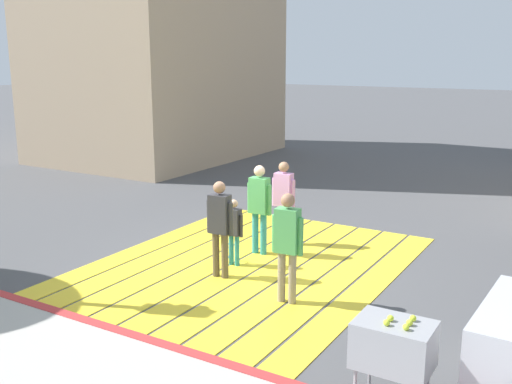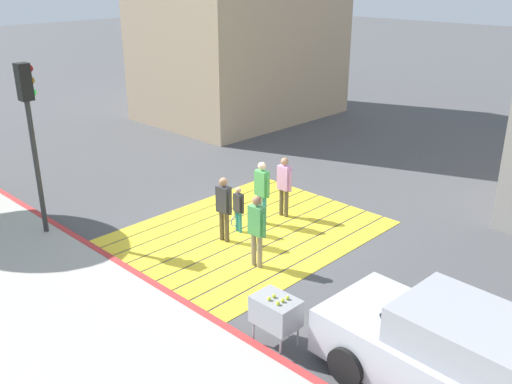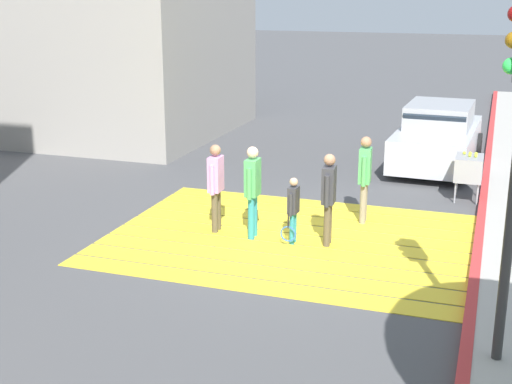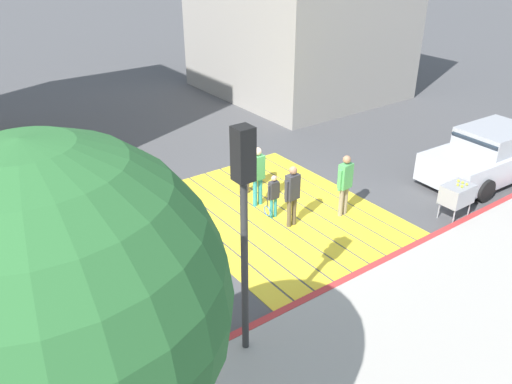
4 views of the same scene
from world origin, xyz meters
The scene contains 12 objects.
ground_plane centered at (0.00, 0.00, 0.00)m, with size 120.00×120.00×0.00m, color #4C4C4F.
crosswalk_stripes centered at (0.00, 0.00, 0.01)m, with size 6.40×4.90×0.01m.
sidewalk_west centered at (-5.60, 0.00, 0.06)m, with size 4.80×40.00×0.12m, color #ADA8A0.
curb_painted centered at (-3.25, 0.00, 0.07)m, with size 0.16×40.00×0.13m, color #BC3333.
car_parked_near_curb centered at (-2.00, -6.42, 0.73)m, with size 2.12×4.37×1.57m.
traffic_light_corner centered at (-3.58, 3.49, 3.04)m, with size 0.39×0.28×4.24m.
tennis_ball_cart centered at (-2.90, -3.56, 0.70)m, with size 0.56×0.80×1.02m.
pedestrian_adult_lead centered at (0.64, 0.14, 0.98)m, with size 0.22×0.49×1.68m.
pedestrian_adult_trailing centered at (1.39, 0.04, 0.96)m, with size 0.22×0.48×1.64m.
pedestrian_adult_side centered at (-1.09, -1.35, 0.98)m, with size 0.24×0.49×1.69m.
pedestrian_teen_behind centered at (-0.73, 0.09, 0.96)m, with size 0.23×0.48×1.64m.
pedestrian_child_with_racket centered at (-0.13, 0.21, 0.67)m, with size 0.28×0.37×1.20m.
Camera 2 is at (-9.06, -9.04, 6.18)m, focal length 39.52 mm.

